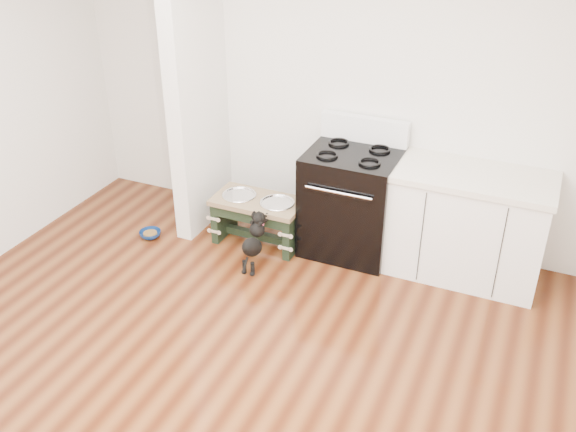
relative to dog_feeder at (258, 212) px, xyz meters
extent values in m
plane|color=#3F1A0B|center=(0.53, -1.92, -0.31)|extent=(5.00, 5.00, 0.00)
plane|color=silver|center=(0.53, 0.58, 1.04)|extent=(5.00, 0.00, 5.00)
cube|color=silver|center=(-0.65, 0.18, 1.04)|extent=(0.15, 0.80, 2.70)
cube|color=black|center=(0.78, 0.23, 0.15)|extent=(0.76, 0.65, 0.92)
cube|color=black|center=(0.78, -0.08, 0.09)|extent=(0.58, 0.02, 0.50)
cylinder|color=silver|center=(0.78, -0.12, 0.41)|extent=(0.56, 0.02, 0.02)
cube|color=white|center=(0.78, 0.51, 0.72)|extent=(0.76, 0.08, 0.22)
torus|color=black|center=(0.60, 0.09, 0.62)|extent=(0.18, 0.18, 0.02)
torus|color=black|center=(0.96, 0.09, 0.62)|extent=(0.18, 0.18, 0.02)
torus|color=black|center=(0.60, 0.37, 0.62)|extent=(0.18, 0.18, 0.02)
torus|color=black|center=(0.96, 0.37, 0.62)|extent=(0.18, 0.18, 0.02)
cube|color=white|center=(1.76, 0.26, 0.12)|extent=(1.20, 0.60, 0.86)
cube|color=beige|center=(1.76, 0.26, 0.58)|extent=(1.24, 0.64, 0.05)
cube|color=black|center=(1.76, 0.00, -0.26)|extent=(1.20, 0.06, 0.10)
cube|color=black|center=(-0.35, 0.01, -0.11)|extent=(0.07, 0.38, 0.39)
cube|color=black|center=(0.35, 0.01, -0.11)|extent=(0.07, 0.38, 0.39)
cube|color=black|center=(0.00, -0.17, 0.03)|extent=(0.63, 0.03, 0.10)
cube|color=black|center=(0.00, 0.01, -0.24)|extent=(0.63, 0.07, 0.07)
cube|color=brown|center=(0.00, 0.01, 0.10)|extent=(0.79, 0.42, 0.04)
cylinder|color=silver|center=(-0.18, 0.01, 0.11)|extent=(0.27, 0.27, 0.05)
cylinder|color=silver|center=(0.18, 0.01, 0.11)|extent=(0.27, 0.27, 0.05)
torus|color=silver|center=(-0.18, 0.01, 0.13)|extent=(0.31, 0.31, 0.02)
torus|color=silver|center=(0.18, 0.01, 0.13)|extent=(0.31, 0.31, 0.02)
cylinder|color=black|center=(0.10, -0.48, -0.25)|extent=(0.03, 0.03, 0.12)
cylinder|color=black|center=(0.18, -0.48, -0.25)|extent=(0.03, 0.03, 0.12)
sphere|color=black|center=(0.10, -0.49, -0.30)|extent=(0.04, 0.04, 0.04)
sphere|color=black|center=(0.18, -0.49, -0.30)|extent=(0.04, 0.04, 0.04)
ellipsoid|color=black|center=(0.14, -0.41, -0.09)|extent=(0.14, 0.32, 0.29)
sphere|color=black|center=(0.14, -0.30, 0.02)|extent=(0.13, 0.13, 0.13)
sphere|color=black|center=(0.14, -0.26, 0.11)|extent=(0.11, 0.11, 0.11)
sphere|color=black|center=(0.10, -0.19, 0.11)|extent=(0.04, 0.04, 0.04)
sphere|color=black|center=(0.18, -0.19, 0.11)|extent=(0.04, 0.04, 0.04)
cylinder|color=black|center=(0.14, -0.53, -0.18)|extent=(0.02, 0.09, 0.10)
torus|color=#CE3C51|center=(0.14, -0.28, 0.07)|extent=(0.11, 0.07, 0.10)
imported|color=navy|center=(-0.95, -0.32, -0.28)|extent=(0.26, 0.26, 0.06)
cylinder|color=#573B19|center=(-0.95, -0.32, -0.27)|extent=(0.12, 0.12, 0.03)
camera|label=1|loc=(2.22, -4.41, 2.76)|focal=40.00mm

